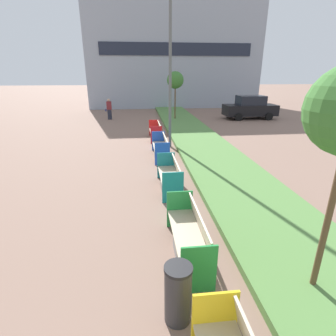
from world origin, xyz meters
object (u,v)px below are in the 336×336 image
bench_blue_frame (161,149)px  street_lamp_post (170,53)px  bench_green_frame (189,238)px  litter_bin (178,294)px  parked_car_distant (250,108)px  bench_red_frame (156,133)px  sapling_tree_far (175,80)px  pedestrian_walking (109,109)px  bench_teal_frame (170,178)px

bench_blue_frame → street_lamp_post: size_ratio=0.27×
bench_green_frame → litter_bin: 1.60m
parked_car_distant → bench_red_frame: bearing=-142.3°
sapling_tree_far → parked_car_distant: (6.22, 0.20, -2.13)m
sapling_tree_far → parked_car_distant: 6.58m
sapling_tree_far → bench_blue_frame: bearing=-101.5°
pedestrian_walking → litter_bin: bearing=-81.5°
bench_teal_frame → parked_car_distant: 15.46m
bench_blue_frame → pedestrian_walking: 11.14m
bench_blue_frame → street_lamp_post: street_lamp_post is taller
litter_bin → sapling_tree_far: (2.38, 17.74, 2.56)m
pedestrian_walking → parked_car_distant: parked_car_distant is taller
bench_blue_frame → litter_bin: bearing=-93.2°
bench_green_frame → parked_car_distant: 18.33m
litter_bin → parked_car_distant: (8.60, 17.94, 0.42)m
bench_blue_frame → litter_bin: 8.30m
bench_green_frame → sapling_tree_far: size_ratio=0.58×
street_lamp_post → sapling_tree_far: street_lamp_post is taller
bench_red_frame → sapling_tree_far: bearing=72.4°
litter_bin → street_lamp_post: 10.83m
bench_green_frame → bench_teal_frame: (-0.00, 3.29, -0.00)m
bench_red_frame → pedestrian_walking: 7.95m
bench_blue_frame → pedestrian_walking: size_ratio=1.35×
bench_green_frame → sapling_tree_far: (1.92, 16.21, 2.68)m
street_lamp_post → parked_car_distant: (7.53, 7.92, -3.54)m
litter_bin → pedestrian_walking: bearing=98.5°
bench_teal_frame → pedestrian_walking: 14.49m
sapling_tree_far → parked_car_distant: size_ratio=0.88×
bench_blue_frame → sapling_tree_far: size_ratio=0.60×
litter_bin → sapling_tree_far: size_ratio=0.26×
bench_blue_frame → street_lamp_post: 4.48m
street_lamp_post → litter_bin: bearing=-96.1°
bench_green_frame → parked_car_distant: parked_car_distant is taller
bench_blue_frame → sapling_tree_far: bearing=78.5°
street_lamp_post → sapling_tree_far: size_ratio=2.19×
bench_green_frame → litter_bin: (-0.46, -1.53, 0.12)m
bench_red_frame → pedestrian_walking: pedestrian_walking is taller
bench_teal_frame → bench_red_frame: bearing=90.0°
bench_green_frame → bench_teal_frame: same height
bench_green_frame → sapling_tree_far: sapling_tree_far is taller
bench_teal_frame → bench_red_frame: same height
bench_green_frame → bench_red_frame: bearing=90.0°
bench_teal_frame → sapling_tree_far: size_ratio=0.53×
bench_red_frame → street_lamp_post: size_ratio=0.25×
parked_car_distant → street_lamp_post: bearing=-133.4°
litter_bin → bench_red_frame: bearing=87.8°
street_lamp_post → pedestrian_walking: bearing=113.7°
bench_teal_frame → street_lamp_post: size_ratio=0.24×
bench_red_frame → parked_car_distant: size_ratio=0.48×
litter_bin → pedestrian_walking: (-2.83, 18.92, 0.34)m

